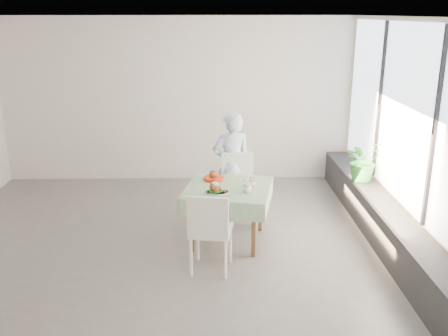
{
  "coord_description": "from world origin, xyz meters",
  "views": [
    {
      "loc": [
        0.59,
        -6.01,
        2.85
      ],
      "look_at": [
        0.74,
        -0.03,
        0.98
      ],
      "focal_mm": 40.0,
      "sensor_mm": 36.0,
      "label": 1
    }
  ],
  "objects_px": {
    "potted_plant": "(364,160)",
    "chair_near": "(211,246)",
    "chair_far": "(238,201)",
    "main_dish": "(216,189)",
    "diner": "(232,165)",
    "cafe_table": "(228,207)",
    "juice_cup_orange": "(252,182)"
  },
  "relations": [
    {
      "from": "chair_near",
      "to": "potted_plant",
      "type": "height_order",
      "value": "potted_plant"
    },
    {
      "from": "chair_far",
      "to": "chair_near",
      "type": "relative_size",
      "value": 1.0
    },
    {
      "from": "chair_far",
      "to": "main_dish",
      "type": "relative_size",
      "value": 3.5
    },
    {
      "from": "chair_far",
      "to": "diner",
      "type": "height_order",
      "value": "diner"
    },
    {
      "from": "potted_plant",
      "to": "chair_near",
      "type": "bearing_deg",
      "value": -142.58
    },
    {
      "from": "main_dish",
      "to": "cafe_table",
      "type": "bearing_deg",
      "value": 54.51
    },
    {
      "from": "main_dish",
      "to": "potted_plant",
      "type": "relative_size",
      "value": 0.45
    },
    {
      "from": "chair_near",
      "to": "juice_cup_orange",
      "type": "relative_size",
      "value": 3.95
    },
    {
      "from": "chair_far",
      "to": "main_dish",
      "type": "bearing_deg",
      "value": -110.49
    },
    {
      "from": "main_dish",
      "to": "potted_plant",
      "type": "height_order",
      "value": "potted_plant"
    },
    {
      "from": "cafe_table",
      "to": "juice_cup_orange",
      "type": "bearing_deg",
      "value": 0.67
    },
    {
      "from": "cafe_table",
      "to": "chair_far",
      "type": "bearing_deg",
      "value": 75.4
    },
    {
      "from": "main_dish",
      "to": "juice_cup_orange",
      "type": "bearing_deg",
      "value": 25.57
    },
    {
      "from": "main_dish",
      "to": "juice_cup_orange",
      "type": "xyz_separation_m",
      "value": [
        0.45,
        0.22,
        0.01
      ]
    },
    {
      "from": "juice_cup_orange",
      "to": "main_dish",
      "type": "bearing_deg",
      "value": -154.43
    },
    {
      "from": "juice_cup_orange",
      "to": "cafe_table",
      "type": "bearing_deg",
      "value": -179.33
    },
    {
      "from": "diner",
      "to": "cafe_table",
      "type": "bearing_deg",
      "value": 71.9
    },
    {
      "from": "diner",
      "to": "potted_plant",
      "type": "bearing_deg",
      "value": 168.32
    },
    {
      "from": "chair_near",
      "to": "juice_cup_orange",
      "type": "bearing_deg",
      "value": 56.13
    },
    {
      "from": "chair_near",
      "to": "main_dish",
      "type": "distance_m",
      "value": 0.75
    },
    {
      "from": "chair_near",
      "to": "diner",
      "type": "relative_size",
      "value": 0.63
    },
    {
      "from": "potted_plant",
      "to": "main_dish",
      "type": "bearing_deg",
      "value": -152.12
    },
    {
      "from": "diner",
      "to": "juice_cup_orange",
      "type": "relative_size",
      "value": 6.26
    },
    {
      "from": "diner",
      "to": "chair_near",
      "type": "bearing_deg",
      "value": 66.71
    },
    {
      "from": "diner",
      "to": "main_dish",
      "type": "height_order",
      "value": "diner"
    },
    {
      "from": "main_dish",
      "to": "potted_plant",
      "type": "bearing_deg",
      "value": 27.88
    },
    {
      "from": "main_dish",
      "to": "juice_cup_orange",
      "type": "relative_size",
      "value": 1.13
    },
    {
      "from": "cafe_table",
      "to": "potted_plant",
      "type": "height_order",
      "value": "potted_plant"
    },
    {
      "from": "potted_plant",
      "to": "cafe_table",
      "type": "bearing_deg",
      "value": -155.16
    },
    {
      "from": "cafe_table",
      "to": "chair_near",
      "type": "distance_m",
      "value": 0.82
    },
    {
      "from": "chair_near",
      "to": "main_dish",
      "type": "height_order",
      "value": "chair_near"
    },
    {
      "from": "cafe_table",
      "to": "juice_cup_orange",
      "type": "xyz_separation_m",
      "value": [
        0.3,
        0.0,
        0.34
      ]
    }
  ]
}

